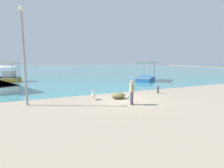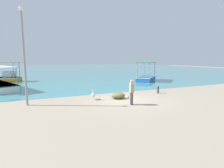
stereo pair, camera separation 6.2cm
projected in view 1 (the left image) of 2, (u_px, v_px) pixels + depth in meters
The scene contains 10 objects.
ground at pixel (127, 100), 13.09m from camera, with size 120.00×120.00×0.00m, color gray.
harbor_water at pixel (56, 69), 56.62m from camera, with size 110.00×90.00×0.00m, color teal.
fishing_boat_far_left at pixel (3, 77), 24.03m from camera, with size 5.07×3.47×2.63m.
fishing_boat_center at pixel (146, 77), 24.92m from camera, with size 4.67×4.57×2.62m.
pelican at pixel (93, 95), 13.22m from camera, with size 0.56×0.71×0.80m.
lamp_post at pixel (24, 52), 11.14m from camera, with size 0.28×0.28×6.29m.
mooring_bollard at pixel (158, 89), 15.79m from camera, with size 0.21×0.21×0.68m.
fisherman_standing at pixel (132, 91), 11.69m from camera, with size 0.31×0.44×1.69m.
net_pile at pixel (118, 95), 13.62m from camera, with size 1.10×0.94×0.48m, color brown.
glass_bottle at pixel (129, 98), 13.37m from camera, with size 0.07×0.07×0.27m.
Camera 1 is at (-6.20, -11.25, 3.03)m, focal length 28.00 mm.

